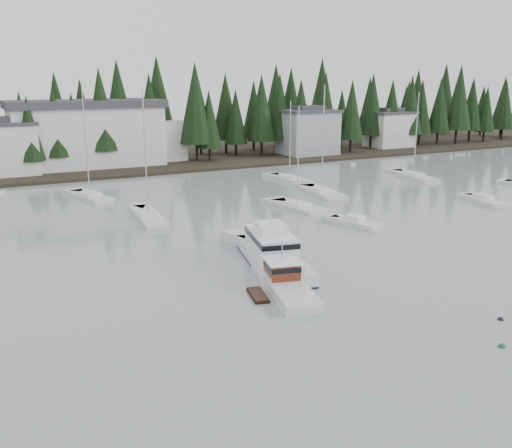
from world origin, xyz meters
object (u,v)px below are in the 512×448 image
at_px(house_west, 5,147).
at_px(runabout_1, 354,224).
at_px(sailboat_1, 90,197).
at_px(sailboat_5, 289,180).
at_px(cabin_cruiser_center, 272,255).
at_px(sailboat_6, 148,218).
at_px(house_east_a, 308,131).
at_px(sailboat_3, 297,208).
at_px(harbor_inn, 99,134).
at_px(sailboat_4, 322,193).
at_px(lobster_boat_brown, 285,286).
at_px(sailboat_9, 413,177).
at_px(runabout_2, 483,201).
at_px(house_east_b, 389,128).

bearing_deg(house_west, runabout_1, -58.41).
relative_size(sailboat_1, sailboat_5, 1.22).
xyz_separation_m(cabin_cruiser_center, runabout_1, (14.03, 7.40, -0.65)).
relative_size(sailboat_6, runabout_1, 2.29).
bearing_deg(cabin_cruiser_center, sailboat_5, -18.55).
relative_size(house_east_a, sailboat_3, 0.85).
relative_size(house_west, harbor_inn, 0.32).
relative_size(sailboat_4, sailboat_5, 1.20).
bearing_deg(lobster_boat_brown, sailboat_3, -19.52).
distance_m(harbor_inn, sailboat_4, 42.27).
xyz_separation_m(house_east_a, sailboat_9, (1.64, -27.87, -4.84)).
bearing_deg(sailboat_4, lobster_boat_brown, 149.74).
bearing_deg(runabout_2, sailboat_6, 84.72).
bearing_deg(sailboat_5, sailboat_3, 148.94).
bearing_deg(runabout_1, harbor_inn, -1.74).
bearing_deg(house_east_b, lobster_boat_brown, -134.98).
bearing_deg(lobster_boat_brown, house_west, 26.20).
xyz_separation_m(house_east_b, sailboat_9, (-20.36, -29.87, -4.34)).
relative_size(cabin_cruiser_center, sailboat_9, 0.94).
height_order(harbor_inn, sailboat_9, sailboat_9).
relative_size(harbor_inn, sailboat_3, 2.37).
bearing_deg(sailboat_6, harbor_inn, -0.11).
height_order(house_east_a, lobster_boat_brown, house_east_a).
height_order(harbor_inn, sailboat_6, sailboat_6).
relative_size(harbor_inn, sailboat_9, 2.19).
bearing_deg(sailboat_5, lobster_boat_brown, 145.70).
bearing_deg(runabout_1, cabin_cruiser_center, 100.22).
relative_size(house_east_a, lobster_boat_brown, 1.26).
distance_m(cabin_cruiser_center, sailboat_5, 39.49).
relative_size(sailboat_5, sailboat_6, 0.85).
height_order(sailboat_1, runabout_1, sailboat_1).
xyz_separation_m(house_east_b, sailboat_6, (-64.71, -36.56, -4.32)).
bearing_deg(lobster_boat_brown, cabin_cruiser_center, -6.66).
distance_m(sailboat_3, runabout_1, 9.45).
bearing_deg(house_west, house_east_b, 0.75).
height_order(cabin_cruiser_center, sailboat_4, sailboat_4).
bearing_deg(sailboat_6, lobster_boat_brown, -169.94).
height_order(sailboat_5, sailboat_9, sailboat_9).
height_order(harbor_inn, cabin_cruiser_center, harbor_inn).
xyz_separation_m(harbor_inn, sailboat_5, (22.07, -25.87, -5.71)).
bearing_deg(sailboat_9, house_east_b, -24.53).
xyz_separation_m(house_west, harbor_inn, (15.04, 3.34, 1.12)).
distance_m(house_west, house_east_a, 54.01).
bearing_deg(house_east_b, harbor_inn, 177.80).
bearing_deg(sailboat_1, lobster_boat_brown, 173.63).
height_order(house_east_b, sailboat_9, sailboat_9).
bearing_deg(sailboat_1, sailboat_4, -126.57).
bearing_deg(sailboat_9, sailboat_4, 111.61).
xyz_separation_m(house_east_b, runabout_2, (-25.43, -47.81, -4.27)).
distance_m(sailboat_4, sailboat_5, 10.58).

